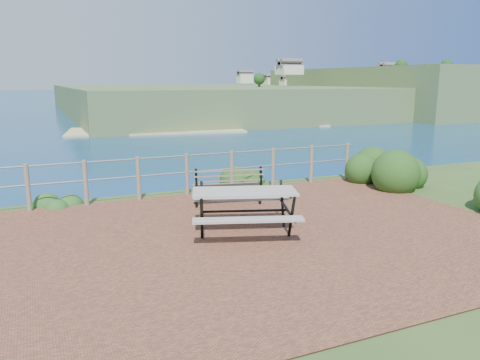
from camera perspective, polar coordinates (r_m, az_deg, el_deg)
name	(u,v)px	position (r m, az deg, el deg)	size (l,w,h in m)	color
ground	(245,238)	(8.24, 0.67, -7.08)	(10.00, 7.00, 0.12)	brown
ocean	(39,87)	(207.13, -23.34, 10.36)	(1200.00, 1200.00, 0.00)	#145A7B
safety_railing	(187,172)	(11.13, -6.49, 0.95)	(9.40, 0.10, 1.00)	#6B5B4C
distant_bay	(378,88)	(273.99, 16.51, 10.70)	(290.00, 232.36, 24.00)	#466231
picnic_table	(245,207)	(8.35, 0.55, -3.28)	(1.98, 1.52, 0.77)	gray
park_bench	(227,180)	(10.25, -1.55, 0.03)	(1.57, 0.70, 0.86)	brown
shrub_right_front	(400,188)	(12.64, 18.96, -0.95)	(1.28, 1.28, 1.83)	#163C12
shrub_right_edge	(366,179)	(13.47, 15.09, 0.07)	(1.20, 1.20, 1.71)	#163C12
shrub_lip_west	(59,206)	(11.02, -21.18, -2.97)	(0.77, 0.77, 0.51)	#1A471B
shrub_lip_east	(242,182)	(12.69, 0.24, -0.24)	(0.81, 0.81, 0.57)	#163C12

